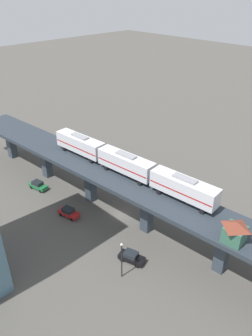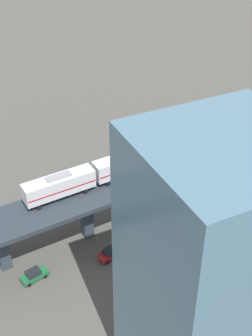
% 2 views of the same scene
% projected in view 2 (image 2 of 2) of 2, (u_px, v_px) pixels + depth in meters
% --- Properties ---
extents(ground_plane, '(400.00, 400.00, 0.00)m').
position_uv_depth(ground_plane, '(129.00, 218.00, 86.54)').
color(ground_plane, '#4C4944').
extents(elevated_viaduct, '(15.85, 92.38, 8.94)m').
position_uv_depth(elevated_viaduct, '(128.00, 186.00, 82.10)').
color(elevated_viaduct, '#283039').
rests_on(elevated_viaduct, ground).
extents(subway_train, '(5.83, 37.30, 4.45)m').
position_uv_depth(subway_train, '(126.00, 163.00, 81.07)').
color(subway_train, silver).
rests_on(subway_train, elevated_viaduct).
extents(signal_hut, '(3.47, 3.47, 3.40)m').
position_uv_depth(signal_hut, '(242.00, 141.00, 88.53)').
color(signal_hut, '#33604C').
rests_on(signal_hut, elevated_viaduct).
extents(street_car_black, '(3.03, 4.74, 1.89)m').
position_uv_depth(street_car_black, '(197.00, 222.00, 84.33)').
color(street_car_black, black).
rests_on(street_car_black, ground).
extents(street_car_green, '(2.69, 4.68, 1.89)m').
position_uv_depth(street_car_green, '(34.00, 275.00, 73.92)').
color(street_car_green, '#1E6638').
rests_on(street_car_green, ground).
extents(street_car_red, '(2.74, 4.69, 1.89)m').
position_uv_depth(street_car_red, '(111.00, 253.00, 77.88)').
color(street_car_red, '#AD1E1E').
rests_on(street_car_red, ground).
extents(delivery_truck, '(3.44, 7.48, 3.20)m').
position_uv_depth(delivery_truck, '(46.00, 196.00, 89.25)').
color(delivery_truck, '#333338').
rests_on(delivery_truck, ground).
extents(street_lamp, '(0.44, 0.44, 6.94)m').
position_uv_depth(street_lamp, '(216.00, 218.00, 80.44)').
color(street_lamp, black).
rests_on(street_lamp, ground).
extents(office_tower, '(16.00, 16.00, 36.00)m').
position_uv_depth(office_tower, '(211.00, 284.00, 50.32)').
color(office_tower, slate).
rests_on(office_tower, ground).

